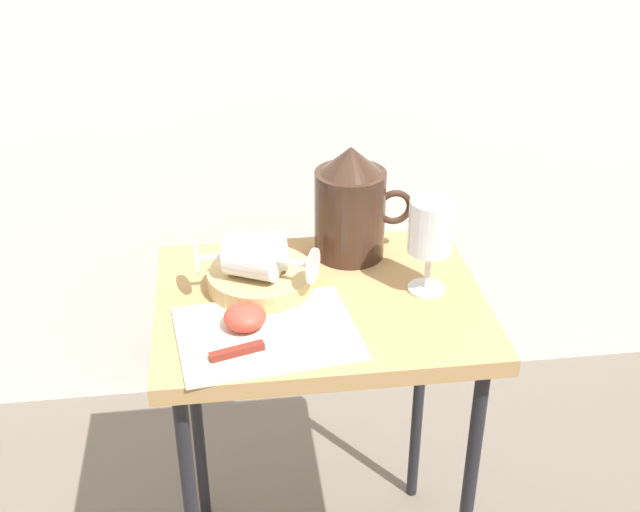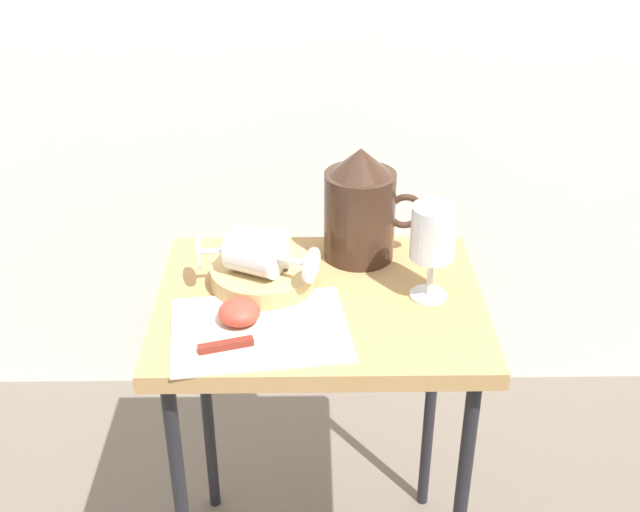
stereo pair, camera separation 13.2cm
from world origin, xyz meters
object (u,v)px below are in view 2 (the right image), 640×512
object	(u,v)px
basket_tray	(264,276)
apple_half_left	(239,312)
pitcher	(360,213)
wine_glass_tipped_far	(259,249)
table	(320,332)
wine_glass_tipped_near	(258,252)
knife	(250,342)
wine_glass_upright	(433,238)

from	to	relation	value
basket_tray	apple_half_left	size ratio (longest dim) A/B	2.70
pitcher	wine_glass_tipped_far	distance (m)	0.20
table	wine_glass_tipped_near	distance (m)	0.18
basket_tray	wine_glass_tipped_near	distance (m)	0.06
basket_tray	knife	distance (m)	0.18
pitcher	wine_glass_tipped_near	world-z (taller)	pitcher
basket_tray	knife	size ratio (longest dim) A/B	0.81
basket_tray	knife	world-z (taller)	basket_tray
pitcher	knife	distance (m)	0.34
apple_half_left	wine_glass_upright	bearing A→B (deg)	13.89
wine_glass_upright	apple_half_left	xyz separation A→B (m)	(-0.31, -0.08, -0.09)
basket_tray	apple_half_left	distance (m)	0.12
apple_half_left	knife	world-z (taller)	apple_half_left
table	pitcher	world-z (taller)	pitcher
table	apple_half_left	size ratio (longest dim) A/B	9.86
table	wine_glass_tipped_far	bearing A→B (deg)	157.82
basket_tray	wine_glass_tipped_near	xyz separation A→B (m)	(-0.01, -0.02, 0.06)
table	knife	world-z (taller)	knife
pitcher	wine_glass_upright	xyz separation A→B (m)	(0.11, -0.14, 0.03)
wine_glass_upright	basket_tray	bearing A→B (deg)	171.22
apple_half_left	knife	xyz separation A→B (m)	(0.02, -0.06, -0.01)
wine_glass_tipped_near	knife	bearing A→B (deg)	-92.05
wine_glass_upright	wine_glass_tipped_near	world-z (taller)	wine_glass_upright
table	wine_glass_tipped_far	size ratio (longest dim) A/B	4.29
wine_glass_tipped_far	knife	size ratio (longest dim) A/B	0.70
basket_tray	knife	bearing A→B (deg)	-94.14
table	basket_tray	bearing A→B (deg)	156.04
knife	pitcher	bearing A→B (deg)	56.89
table	wine_glass_tipped_near	size ratio (longest dim) A/B	4.05
table	basket_tray	size ratio (longest dim) A/B	3.66
wine_glass_tipped_near	apple_half_left	bearing A→B (deg)	-104.00
table	wine_glass_upright	distance (m)	0.26
basket_tray	pitcher	world-z (taller)	pitcher
wine_glass_upright	table	bearing A→B (deg)	179.90
table	knife	bearing A→B (deg)	-128.43
wine_glass_upright	apple_half_left	size ratio (longest dim) A/B	2.50
basket_tray	wine_glass_upright	world-z (taller)	wine_glass_upright
wine_glass_tipped_near	wine_glass_tipped_far	xyz separation A→B (m)	(0.00, 0.02, -0.00)
wine_glass_upright	apple_half_left	world-z (taller)	wine_glass_upright
wine_glass_upright	wine_glass_tipped_far	bearing A→B (deg)	171.66
apple_half_left	wine_glass_tipped_near	bearing A→B (deg)	76.00
basket_tray	wine_glass_tipped_near	world-z (taller)	wine_glass_tipped_near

